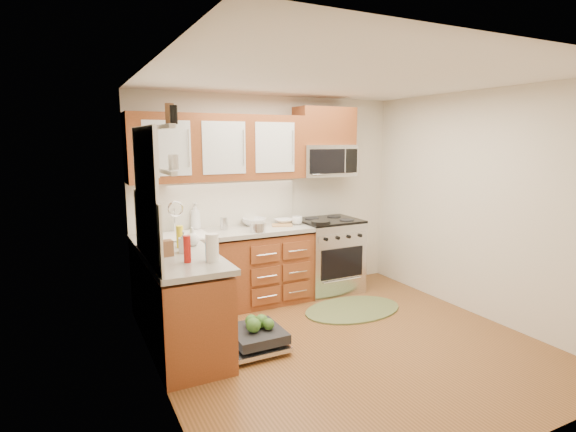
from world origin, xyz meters
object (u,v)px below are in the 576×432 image
microwave (325,161)px  bowl_b (254,222)px  dishwasher (253,339)px  upper_cabinets (219,148)px  cutting_board (282,225)px  paper_towel_roll (212,248)px  rug (353,309)px  bowl_a (284,221)px  skillet (320,223)px  stock_pot (258,227)px  cup (297,221)px  range (328,255)px  sink (180,247)px

microwave → bowl_b: bearing=177.1°
dishwasher → bowl_b: size_ratio=2.40×
dishwasher → bowl_b: bowl_b is taller
upper_cabinets → cutting_board: size_ratio=8.34×
dishwasher → paper_towel_roll: (-0.39, -0.07, 0.95)m
rug → bowl_a: 1.36m
skillet → stock_pot: stock_pot is taller
cup → range: bearing=2.3°
microwave → bowl_b: microwave is taller
dishwasher → rug: bearing=15.2°
rug → upper_cabinets: bearing=145.3°
sink → bowl_a: (1.34, 0.13, 0.15)m
upper_cabinets → bowl_b: size_ratio=7.04×
cup → paper_towel_roll: bearing=-140.9°
stock_pot → bowl_b: stock_pot is taller
bowl_b → bowl_a: bearing=-7.2°
rug → paper_towel_roll: paper_towel_roll is taller
microwave → stock_pot: size_ratio=4.20×
dishwasher → cutting_board: (0.87, 1.13, 0.83)m
microwave → cutting_board: size_ratio=3.09×
range → bowl_b: size_ratio=3.26×
rug → cup: cup is taller
dishwasher → bowl_b: (0.57, 1.30, 0.87)m
dishwasher → paper_towel_roll: paper_towel_roll is taller
range → upper_cabinets: bearing=174.1°
skillet → bowl_b: bowl_b is taller
microwave → sink: 2.13m
upper_cabinets → microwave: size_ratio=2.70×
range → paper_towel_roll: bearing=-148.2°
sink → dishwasher: (0.39, -1.12, -0.70)m
stock_pot → bowl_a: (0.50, 0.33, -0.03)m
sink → cutting_board: 1.26m
microwave → cutting_board: microwave is taller
stock_pot → cup: 0.64m
stock_pot → cup: stock_pot is taller
microwave → bowl_a: 0.95m
upper_cabinets → rug: (1.28, -0.89, -1.86)m
rug → range: bearing=80.7°
cutting_board → paper_towel_roll: bearing=-136.4°
cutting_board → skillet: bearing=-32.3°
cutting_board → paper_towel_roll: (-1.26, -1.20, 0.11)m
skillet → bowl_b: bearing=148.8°
skillet → microwave: bearing=52.9°
dishwasher → upper_cabinets: bearing=84.0°
upper_cabinets → bowl_b: bearing=3.3°
dishwasher → cutting_board: bearing=52.5°
microwave → stock_pot: bearing=-163.1°
range → cup: size_ratio=7.14×
skillet → cup: (-0.20, 0.23, 0.01)m
microwave → bowl_b: 1.22m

